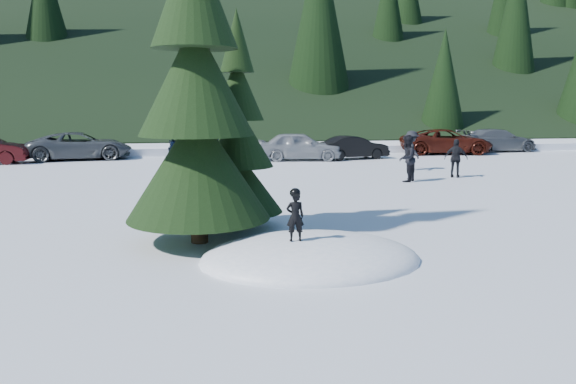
{
  "coord_description": "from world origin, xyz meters",
  "views": [
    {
      "loc": [
        -2.16,
        -10.74,
        3.19
      ],
      "look_at": [
        -0.16,
        1.83,
        1.1
      ],
      "focal_mm": 35.0,
      "sensor_mm": 36.0,
      "label": 1
    }
  ],
  "objects": [
    {
      "name": "car_4",
      "position": [
        3.16,
        18.79,
        0.77
      ],
      "size": [
        4.7,
        2.4,
        1.53
      ],
      "primitive_type": "imported",
      "rotation": [
        0.0,
        0.0,
        1.44
      ],
      "color": "gray",
      "rests_on": "ground"
    },
    {
      "name": "car_5",
      "position": [
        6.19,
        18.95,
        0.63
      ],
      "size": [
        4.04,
        2.15,
        1.26
      ],
      "primitive_type": "imported",
      "rotation": [
        0.0,
        0.0,
        1.79
      ],
      "color": "black",
      "rests_on": "ground"
    },
    {
      "name": "car_3",
      "position": [
        -1.57,
        20.8,
        0.67
      ],
      "size": [
        4.69,
        2.09,
        1.33
      ],
      "primitive_type": "imported",
      "rotation": [
        0.0,
        0.0,
        1.62
      ],
      "color": "black",
      "rests_on": "ground"
    },
    {
      "name": "adult_1",
      "position": [
        8.37,
        11.07,
        0.8
      ],
      "size": [
        1.01,
        0.82,
        1.6
      ],
      "primitive_type": "imported",
      "rotation": [
        0.0,
        0.0,
        2.6
      ],
      "color": "black",
      "rests_on": "ground"
    },
    {
      "name": "ground",
      "position": [
        0.0,
        0.0,
        0.0
      ],
      "size": [
        200.0,
        200.0,
        0.0
      ],
      "primitive_type": "plane",
      "color": "white",
      "rests_on": "ground"
    },
    {
      "name": "car_2",
      "position": [
        -8.53,
        21.02,
        0.75
      ],
      "size": [
        5.69,
        3.26,
        1.49
      ],
      "primitive_type": "imported",
      "rotation": [
        0.0,
        0.0,
        1.72
      ],
      "color": "#44484B",
      "rests_on": "ground"
    },
    {
      "name": "car_7",
      "position": [
        16.32,
        21.9,
        0.71
      ],
      "size": [
        5.07,
        2.44,
        1.42
      ],
      "primitive_type": "imported",
      "rotation": [
        0.0,
        0.0,
        1.66
      ],
      "color": "#505458",
      "rests_on": "ground"
    },
    {
      "name": "child_skier",
      "position": [
        -0.36,
        -0.25,
        0.96
      ],
      "size": [
        0.35,
        0.24,
        0.96
      ],
      "primitive_type": "imported",
      "rotation": [
        0.0,
        0.0,
        3.15
      ],
      "color": "black",
      "rests_on": "snow_mound"
    },
    {
      "name": "snow_mound",
      "position": [
        0.0,
        0.0,
        0.0
      ],
      "size": [
        4.48,
        3.52,
        0.96
      ],
      "primitive_type": "ellipsoid",
      "color": "white",
      "rests_on": "ground"
    },
    {
      "name": "forest_hillside",
      "position": [
        0.0,
        54.0,
        12.5
      ],
      "size": [
        200.0,
        60.0,
        25.0
      ],
      "primitive_type": null,
      "color": "black",
      "rests_on": "ground"
    },
    {
      "name": "spruce_short",
      "position": [
        -1.2,
        3.2,
        2.1
      ],
      "size": [
        2.2,
        2.2,
        5.37
      ],
      "color": "black",
      "rests_on": "ground"
    },
    {
      "name": "adult_0",
      "position": [
        5.9,
        10.23,
        0.92
      ],
      "size": [
        1.11,
        1.13,
        1.84
      ],
      "primitive_type": "imported",
      "rotation": [
        0.0,
        0.0,
        4.02
      ],
      "color": "black",
      "rests_on": "ground"
    },
    {
      "name": "spruce_tall",
      "position": [
        -2.2,
        1.8,
        3.32
      ],
      "size": [
        3.2,
        3.2,
        8.6
      ],
      "color": "black",
      "rests_on": "ground"
    },
    {
      "name": "car_6",
      "position": [
        12.47,
        20.94,
        0.74
      ],
      "size": [
        5.6,
        3.06,
        1.49
      ],
      "primitive_type": "imported",
      "rotation": [
        0.0,
        0.0,
        1.46
      ],
      "color": "#3F120B",
      "rests_on": "ground"
    },
    {
      "name": "adult_2",
      "position": [
        7.47,
        13.76,
        0.9
      ],
      "size": [
        0.82,
        1.25,
        1.81
      ],
      "primitive_type": "imported",
      "rotation": [
        0.0,
        0.0,
        1.7
      ],
      "color": "black",
      "rests_on": "ground"
    }
  ]
}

